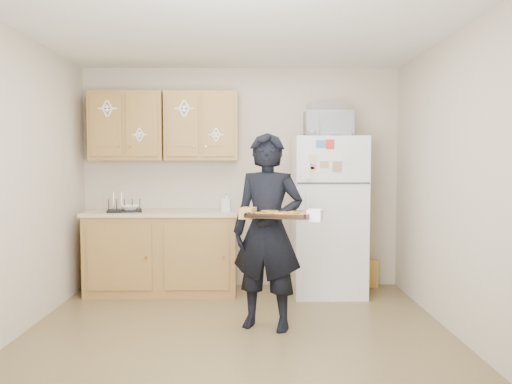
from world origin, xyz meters
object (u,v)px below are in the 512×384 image
person (268,231)px  microwave (328,124)px  refrigerator (328,216)px  dish_rack (124,205)px  baking_tray (281,215)px

person → microwave: microwave is taller
refrigerator → dish_rack: 2.20m
refrigerator → person: 1.34m
refrigerator → dish_rack: bearing=-179.1°
person → microwave: bearing=76.4°
person → refrigerator: bearing=77.0°
person → dish_rack: 1.87m
person → baking_tray: bearing=-53.5°
baking_tray → dish_rack: size_ratio=1.37×
baking_tray → microwave: 1.71m
person → baking_tray: person is taller
dish_rack → person: bearing=-36.5°
baking_tray → dish_rack: 2.12m
microwave → dish_rack: 2.35m
microwave → dish_rack: microwave is taller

